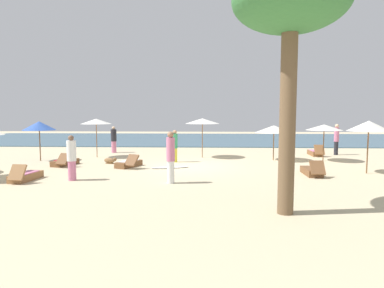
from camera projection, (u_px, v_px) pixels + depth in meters
The scene contains 21 objects.
ground_plane at pixel (187, 167), 16.64m from camera, with size 60.00×60.00×0.00m, color beige.
ocean_water at pixel (197, 139), 33.55m from camera, with size 48.00×16.00×0.06m, color #3D6075.
umbrella_0 at pixel (369, 126), 14.60m from camera, with size 1.80×1.80×2.32m.
umbrella_1 at pixel (274, 129), 18.70m from camera, with size 2.08×2.08×1.95m.
umbrella_2 at pixel (96, 121), 19.88m from camera, with size 1.79×1.79×2.30m.
umbrella_4 at pixel (202, 121), 19.79m from camera, with size 2.03×2.03×2.32m.
umbrella_5 at pixel (39, 126), 18.45m from camera, with size 1.75×1.75×2.19m.
umbrella_7 at pixel (324, 127), 18.38m from camera, with size 1.94×1.94×2.01m.
lounger_1 at pixel (25, 176), 13.22m from camera, with size 0.73×1.70×0.72m.
lounger_2 at pixel (315, 153), 20.88m from camera, with size 0.66×1.68×0.72m.
lounger_3 at pixel (129, 163), 16.50m from camera, with size 1.23×1.79×0.68m.
lounger_4 at pixel (65, 162), 16.97m from camera, with size 1.05×1.79×0.68m.
lounger_5 at pixel (312, 171), 14.37m from camera, with size 0.64×1.70×0.70m.
person_0 at pixel (72, 158), 13.20m from camera, with size 0.50×0.50×1.79m.
person_1 at pixel (114, 139), 22.32m from camera, with size 0.53×0.53×1.76m.
person_2 at pixel (336, 139), 21.13m from camera, with size 0.36×0.36×1.95m.
person_4 at pixel (171, 157), 12.63m from camera, with size 0.45×0.45×1.97m.
person_5 at pixel (175, 146), 18.07m from camera, with size 0.34×0.34×1.74m.
palm_2 at pixel (291, 7), 8.43m from camera, with size 2.97×2.97×6.31m.
dog at pixel (110, 160), 17.58m from camera, with size 0.69×0.42×0.32m.
surfboard at pixel (170, 167), 16.23m from camera, with size 1.92×1.03×0.07m.
Camera 1 is at (0.92, -16.44, 2.68)m, focal length 31.45 mm.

